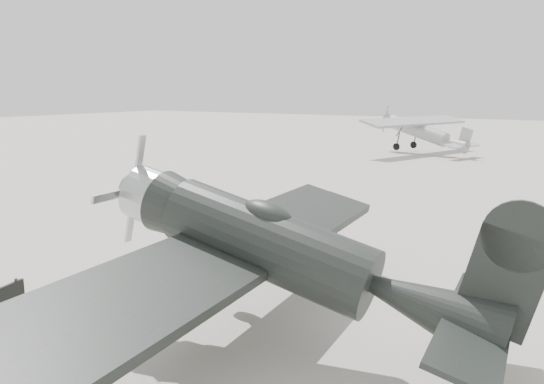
{
  "coord_description": "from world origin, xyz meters",
  "views": [
    {
      "loc": [
        9.09,
        -12.59,
        4.62
      ],
      "look_at": [
        0.6,
        1.24,
        1.5
      ],
      "focal_mm": 35.0,
      "sensor_mm": 36.0,
      "label": 1
    }
  ],
  "objects_px": {
    "lowwing_monoplane": "(287,253)",
    "equipment_block": "(215,255)",
    "sign_board": "(6,311)",
    "highwing_monoplane": "(421,128)"
  },
  "relations": [
    {
      "from": "lowwing_monoplane",
      "to": "equipment_block",
      "type": "height_order",
      "value": "lowwing_monoplane"
    },
    {
      "from": "highwing_monoplane",
      "to": "sign_board",
      "type": "relative_size",
      "value": 8.31
    },
    {
      "from": "highwing_monoplane",
      "to": "equipment_block",
      "type": "relative_size",
      "value": 7.32
    },
    {
      "from": "lowwing_monoplane",
      "to": "sign_board",
      "type": "bearing_deg",
      "value": -152.42
    },
    {
      "from": "lowwing_monoplane",
      "to": "highwing_monoplane",
      "type": "distance_m",
      "value": 32.14
    },
    {
      "from": "highwing_monoplane",
      "to": "equipment_block",
      "type": "height_order",
      "value": "highwing_monoplane"
    },
    {
      "from": "equipment_block",
      "to": "sign_board",
      "type": "bearing_deg",
      "value": -94.53
    },
    {
      "from": "lowwing_monoplane",
      "to": "sign_board",
      "type": "relative_size",
      "value": 8.46
    },
    {
      "from": "sign_board",
      "to": "highwing_monoplane",
      "type": "bearing_deg",
      "value": 81.96
    },
    {
      "from": "highwing_monoplane",
      "to": "equipment_block",
      "type": "distance_m",
      "value": 28.76
    }
  ]
}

